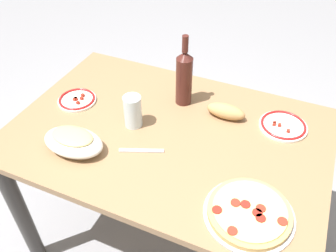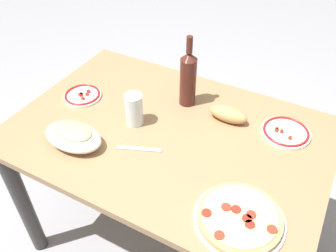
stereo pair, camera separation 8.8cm
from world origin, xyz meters
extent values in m
plane|color=gray|center=(0.00, 0.00, 0.00)|extent=(8.00, 8.00, 0.00)
cube|color=#93704C|center=(0.00, 0.00, 0.74)|extent=(1.25, 0.85, 0.03)
cylinder|color=#33302D|center=(-0.57, -0.37, 0.36)|extent=(0.07, 0.07, 0.72)
cylinder|color=#33302D|center=(-0.57, 0.37, 0.36)|extent=(0.07, 0.07, 0.72)
cylinder|color=#33302D|center=(0.57, 0.37, 0.36)|extent=(0.07, 0.07, 0.72)
cylinder|color=#B7B7BC|center=(0.39, -0.26, 0.76)|extent=(0.29, 0.29, 0.01)
cylinder|color=tan|center=(0.39, -0.26, 0.77)|extent=(0.26, 0.26, 0.02)
cylinder|color=#EFD684|center=(0.39, -0.26, 0.78)|extent=(0.23, 0.23, 0.01)
cylinder|color=maroon|center=(0.43, -0.28, 0.79)|extent=(0.03, 0.03, 0.00)
cylinder|color=#B22D1E|center=(0.42, -0.24, 0.79)|extent=(0.03, 0.03, 0.00)
cylinder|color=#B22D1E|center=(0.36, -0.36, 0.79)|extent=(0.03, 0.03, 0.00)
cylinder|color=maroon|center=(0.30, -0.30, 0.79)|extent=(0.03, 0.03, 0.00)
cylinder|color=maroon|center=(0.41, -0.26, 0.79)|extent=(0.03, 0.03, 0.00)
cylinder|color=maroon|center=(0.37, -0.25, 0.79)|extent=(0.03, 0.03, 0.00)
cylinder|color=#B22D1E|center=(0.49, -0.26, 0.79)|extent=(0.03, 0.03, 0.00)
cylinder|color=#B22D1E|center=(0.34, -0.25, 0.79)|extent=(0.03, 0.03, 0.00)
ellipsoid|color=white|center=(-0.28, -0.23, 0.79)|extent=(0.24, 0.15, 0.07)
ellipsoid|color=#AD2819|center=(-0.28, -0.23, 0.80)|extent=(0.20, 0.12, 0.03)
ellipsoid|color=#EACC75|center=(-0.28, -0.23, 0.82)|extent=(0.17, 0.10, 0.02)
cylinder|color=#471E19|center=(-0.02, 0.21, 0.86)|extent=(0.07, 0.07, 0.22)
cone|color=#471E19|center=(-0.02, 0.21, 0.99)|extent=(0.07, 0.07, 0.03)
cylinder|color=#471E19|center=(-0.02, 0.21, 1.04)|extent=(0.03, 0.03, 0.07)
cylinder|color=silver|center=(-0.15, -0.01, 0.82)|extent=(0.07, 0.07, 0.14)
cylinder|color=white|center=(-0.45, 0.02, 0.76)|extent=(0.17, 0.17, 0.01)
torus|color=red|center=(-0.45, 0.02, 0.77)|extent=(0.16, 0.16, 0.01)
cube|color=#AD2819|center=(-0.45, 0.02, 0.77)|extent=(0.01, 0.01, 0.01)
cube|color=#AD2819|center=(-0.43, 0.00, 0.77)|extent=(0.01, 0.01, 0.01)
cube|color=#AD2819|center=(-0.45, 0.02, 0.77)|extent=(0.01, 0.01, 0.01)
cube|color=#AD2819|center=(-0.43, 0.03, 0.77)|extent=(0.01, 0.01, 0.01)
cube|color=#AD2819|center=(-0.45, 0.01, 0.77)|extent=(0.01, 0.01, 0.01)
cube|color=#AD2819|center=(-0.44, 0.05, 0.77)|extent=(0.01, 0.01, 0.01)
cylinder|color=white|center=(0.42, 0.21, 0.76)|extent=(0.19, 0.19, 0.01)
torus|color=red|center=(0.42, 0.21, 0.77)|extent=(0.18, 0.18, 0.01)
cube|color=#AD2819|center=(0.38, 0.20, 0.77)|extent=(0.01, 0.01, 0.01)
cube|color=#AD2819|center=(0.44, 0.18, 0.77)|extent=(0.01, 0.01, 0.01)
cube|color=#AD2819|center=(0.38, 0.20, 0.77)|extent=(0.01, 0.01, 0.01)
cube|color=#AD2819|center=(0.40, 0.20, 0.77)|extent=(0.01, 0.01, 0.01)
ellipsoid|color=tan|center=(0.18, 0.18, 0.78)|extent=(0.16, 0.07, 0.06)
cube|color=#B7B7BC|center=(-0.05, -0.14, 0.76)|extent=(0.16, 0.08, 0.00)
camera|label=1|loc=(0.42, -0.96, 1.70)|focal=37.84mm
camera|label=2|loc=(0.50, -0.93, 1.70)|focal=37.84mm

